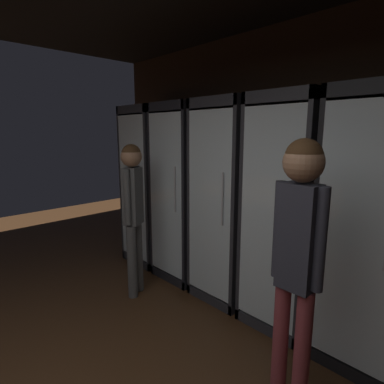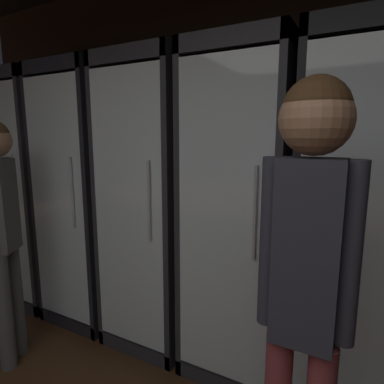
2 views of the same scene
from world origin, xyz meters
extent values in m
cube|color=black|center=(0.00, 3.03, 1.40)|extent=(6.00, 0.06, 2.80)
cube|color=#2B2B30|center=(-2.08, 2.96, 1.04)|extent=(0.63, 0.04, 2.09)
cube|color=#2B2B30|center=(-2.38, 2.64, 1.04)|extent=(0.04, 0.67, 2.09)
cube|color=#2B2B30|center=(-1.79, 2.64, 1.04)|extent=(0.04, 0.67, 2.09)
cube|color=#2B2B30|center=(-2.08, 2.64, 2.04)|extent=(0.63, 0.67, 0.10)
cube|color=#2B2B30|center=(-2.08, 2.64, 0.05)|extent=(0.63, 0.67, 0.10)
cube|color=white|center=(-2.08, 2.93, 1.04)|extent=(0.55, 0.02, 1.85)
cube|color=silver|center=(-2.08, 2.32, 1.04)|extent=(0.55, 0.02, 1.85)
cylinder|color=#B2B2B7|center=(-1.89, 2.29, 1.15)|extent=(0.02, 0.02, 0.50)
cube|color=silver|center=(-2.08, 2.64, 0.12)|extent=(0.53, 0.59, 0.02)
cylinder|color=gray|center=(-2.26, 2.60, 0.22)|extent=(0.07, 0.07, 0.18)
cylinder|color=gray|center=(-2.26, 2.60, 0.35)|extent=(0.03, 0.03, 0.08)
cylinder|color=beige|center=(-2.26, 2.60, 0.22)|extent=(0.07, 0.07, 0.05)
cylinder|color=#336B38|center=(-2.08, 2.68, 0.23)|extent=(0.06, 0.06, 0.19)
cylinder|color=#336B38|center=(-2.08, 2.68, 0.37)|extent=(0.02, 0.02, 0.10)
cylinder|color=beige|center=(-2.08, 2.68, 0.22)|extent=(0.07, 0.07, 0.06)
cylinder|color=#9EAD99|center=(-1.90, 2.62, 0.24)|extent=(0.07, 0.07, 0.22)
cylinder|color=#9EAD99|center=(-1.90, 2.62, 0.38)|extent=(0.03, 0.03, 0.07)
cylinder|color=white|center=(-1.90, 2.62, 0.22)|extent=(0.07, 0.07, 0.08)
cube|color=silver|center=(-2.08, 2.64, 0.58)|extent=(0.53, 0.59, 0.02)
cylinder|color=black|center=(-2.25, 2.69, 0.68)|extent=(0.07, 0.07, 0.19)
cylinder|color=black|center=(-2.25, 2.69, 0.81)|extent=(0.02, 0.02, 0.06)
cylinder|color=tan|center=(-2.25, 2.69, 0.68)|extent=(0.07, 0.07, 0.07)
cylinder|color=black|center=(-2.08, 2.67, 0.69)|extent=(0.06, 0.06, 0.20)
cylinder|color=black|center=(-2.08, 2.67, 0.82)|extent=(0.02, 0.02, 0.07)
cylinder|color=tan|center=(-2.08, 2.67, 0.68)|extent=(0.06, 0.06, 0.06)
cylinder|color=brown|center=(-1.90, 2.67, 0.69)|extent=(0.07, 0.07, 0.20)
cylinder|color=brown|center=(-1.90, 2.67, 0.83)|extent=(0.03, 0.03, 0.09)
cylinder|color=white|center=(-1.90, 2.67, 0.68)|extent=(0.07, 0.07, 0.07)
cube|color=silver|center=(-2.08, 2.64, 1.04)|extent=(0.53, 0.59, 0.02)
cylinder|color=brown|center=(-2.22, 2.65, 1.15)|extent=(0.07, 0.07, 0.21)
cylinder|color=brown|center=(-2.22, 2.65, 1.29)|extent=(0.02, 0.02, 0.06)
cylinder|color=#B2332D|center=(-2.22, 2.65, 1.13)|extent=(0.07, 0.07, 0.05)
cylinder|color=gray|center=(-1.95, 2.62, 1.14)|extent=(0.06, 0.06, 0.19)
cylinder|color=gray|center=(-1.95, 2.62, 1.27)|extent=(0.02, 0.02, 0.07)
cylinder|color=#B2332D|center=(-1.95, 2.62, 1.12)|extent=(0.07, 0.07, 0.05)
cube|color=silver|center=(-2.08, 2.64, 1.50)|extent=(0.53, 0.59, 0.02)
cylinder|color=#9EAD99|center=(-2.27, 2.65, 1.61)|extent=(0.07, 0.07, 0.21)
cylinder|color=#9EAD99|center=(-2.27, 2.65, 1.75)|extent=(0.02, 0.02, 0.06)
cylinder|color=white|center=(-2.27, 2.65, 1.61)|extent=(0.08, 0.08, 0.08)
cylinder|color=#194723|center=(-2.14, 2.64, 1.62)|extent=(0.06, 0.06, 0.23)
cylinder|color=#194723|center=(-2.14, 2.64, 1.78)|extent=(0.02, 0.02, 0.08)
cylinder|color=beige|center=(-2.14, 2.64, 1.61)|extent=(0.07, 0.07, 0.09)
cylinder|color=#9EAD99|center=(-2.02, 2.66, 1.60)|extent=(0.08, 0.08, 0.19)
cylinder|color=#9EAD99|center=(-2.02, 2.66, 1.74)|extent=(0.02, 0.02, 0.09)
cylinder|color=#B2332D|center=(-2.02, 2.66, 1.60)|extent=(0.08, 0.08, 0.06)
cylinder|color=#336B38|center=(-1.88, 2.60, 1.62)|extent=(0.07, 0.07, 0.23)
cylinder|color=#336B38|center=(-1.88, 2.60, 1.78)|extent=(0.02, 0.02, 0.08)
cylinder|color=#2D2D33|center=(-1.88, 2.60, 1.61)|extent=(0.07, 0.07, 0.08)
cube|color=black|center=(-1.41, 2.96, 1.04)|extent=(0.63, 0.04, 2.09)
cube|color=black|center=(-1.70, 2.64, 1.04)|extent=(0.04, 0.67, 2.09)
cube|color=black|center=(-1.11, 2.64, 1.04)|extent=(0.04, 0.67, 2.09)
cube|color=black|center=(-1.41, 2.64, 2.04)|extent=(0.63, 0.67, 0.10)
cube|color=black|center=(-1.41, 2.64, 0.05)|extent=(0.63, 0.67, 0.10)
cube|color=white|center=(-1.41, 2.93, 1.04)|extent=(0.55, 0.02, 1.85)
cube|color=silver|center=(-1.41, 2.32, 1.04)|extent=(0.55, 0.02, 1.85)
cylinder|color=#B2B2B7|center=(-1.22, 2.29, 1.15)|extent=(0.02, 0.02, 0.50)
cube|color=silver|center=(-1.41, 2.64, 0.12)|extent=(0.53, 0.59, 0.02)
cylinder|color=#336B38|center=(-1.60, 2.66, 0.24)|extent=(0.06, 0.06, 0.22)
cylinder|color=#336B38|center=(-1.60, 2.66, 0.38)|extent=(0.02, 0.02, 0.07)
cylinder|color=beige|center=(-1.60, 2.66, 0.24)|extent=(0.06, 0.06, 0.06)
cylinder|color=#194723|center=(-1.48, 2.62, 0.25)|extent=(0.06, 0.06, 0.23)
cylinder|color=#194723|center=(-1.48, 2.62, 0.41)|extent=(0.02, 0.02, 0.09)
cylinder|color=white|center=(-1.48, 2.62, 0.24)|extent=(0.06, 0.06, 0.08)
cylinder|color=black|center=(-1.35, 2.67, 0.23)|extent=(0.07, 0.07, 0.21)
cylinder|color=black|center=(-1.35, 2.67, 0.38)|extent=(0.03, 0.03, 0.07)
cylinder|color=tan|center=(-1.35, 2.67, 0.24)|extent=(0.08, 0.08, 0.07)
cylinder|color=#9EAD99|center=(-1.21, 2.69, 0.23)|extent=(0.07, 0.07, 0.20)
cylinder|color=#9EAD99|center=(-1.21, 2.69, 0.37)|extent=(0.03, 0.03, 0.07)
cylinder|color=#B2332D|center=(-1.21, 2.69, 0.23)|extent=(0.07, 0.07, 0.06)
cube|color=silver|center=(-1.41, 2.64, 0.58)|extent=(0.53, 0.59, 0.02)
cylinder|color=#336B38|center=(-1.60, 2.66, 0.70)|extent=(0.07, 0.07, 0.22)
cylinder|color=#336B38|center=(-1.60, 2.66, 0.86)|extent=(0.03, 0.03, 0.10)
cylinder|color=white|center=(-1.60, 2.66, 0.71)|extent=(0.07, 0.07, 0.06)
cylinder|color=#336B38|center=(-1.47, 2.68, 0.70)|extent=(0.07, 0.07, 0.23)
cylinder|color=#336B38|center=(-1.47, 2.68, 0.85)|extent=(0.03, 0.03, 0.06)
cylinder|color=white|center=(-1.47, 2.68, 0.70)|extent=(0.07, 0.07, 0.08)
cylinder|color=#9EAD99|center=(-1.35, 2.68, 0.69)|extent=(0.07, 0.07, 0.21)
cylinder|color=#9EAD99|center=(-1.35, 2.68, 0.83)|extent=(0.03, 0.03, 0.07)
cylinder|color=#B2332D|center=(-1.35, 2.68, 0.67)|extent=(0.08, 0.08, 0.08)
cylinder|color=brown|center=(-1.21, 2.63, 0.68)|extent=(0.08, 0.08, 0.19)
cylinder|color=brown|center=(-1.21, 2.63, 0.82)|extent=(0.02, 0.02, 0.08)
cylinder|color=beige|center=(-1.21, 2.63, 0.68)|extent=(0.08, 0.08, 0.06)
cube|color=silver|center=(-1.41, 2.64, 1.04)|extent=(0.53, 0.59, 0.02)
cylinder|color=gray|center=(-1.60, 2.62, 1.15)|extent=(0.07, 0.07, 0.21)
cylinder|color=gray|center=(-1.60, 2.62, 1.30)|extent=(0.02, 0.02, 0.08)
cylinder|color=tan|center=(-1.60, 2.62, 1.14)|extent=(0.08, 0.08, 0.08)
cylinder|color=#194723|center=(-1.48, 2.64, 1.17)|extent=(0.08, 0.08, 0.24)
cylinder|color=#194723|center=(-1.48, 2.64, 1.32)|extent=(0.03, 0.03, 0.08)
cylinder|color=beige|center=(-1.48, 2.64, 1.13)|extent=(0.08, 0.08, 0.07)
cylinder|color=black|center=(-1.33, 2.62, 1.15)|extent=(0.07, 0.07, 0.21)
cylinder|color=black|center=(-1.33, 2.62, 1.29)|extent=(0.03, 0.03, 0.06)
cylinder|color=tan|center=(-1.33, 2.62, 1.14)|extent=(0.07, 0.07, 0.06)
cylinder|color=black|center=(-1.20, 2.67, 1.16)|extent=(0.08, 0.08, 0.22)
cylinder|color=black|center=(-1.20, 2.67, 1.31)|extent=(0.03, 0.03, 0.08)
cylinder|color=#B2332D|center=(-1.20, 2.67, 1.14)|extent=(0.08, 0.08, 0.08)
cube|color=silver|center=(-1.41, 2.64, 1.50)|extent=(0.53, 0.59, 0.02)
cylinder|color=#194723|center=(-1.59, 2.68, 1.62)|extent=(0.06, 0.06, 0.23)
cylinder|color=#194723|center=(-1.59, 2.68, 1.77)|extent=(0.02, 0.02, 0.07)
cylinder|color=#B2332D|center=(-1.59, 2.68, 1.60)|extent=(0.07, 0.07, 0.08)
cylinder|color=gray|center=(-1.40, 2.64, 1.62)|extent=(0.06, 0.06, 0.22)
cylinder|color=gray|center=(-1.40, 2.64, 1.76)|extent=(0.02, 0.02, 0.06)
cylinder|color=white|center=(-1.40, 2.64, 1.60)|extent=(0.07, 0.07, 0.06)
cylinder|color=#336B38|center=(-1.23, 2.61, 1.61)|extent=(0.07, 0.07, 0.20)
cylinder|color=#336B38|center=(-1.23, 2.61, 1.75)|extent=(0.02, 0.02, 0.07)
cylinder|color=#B2332D|center=(-1.23, 2.61, 1.59)|extent=(0.07, 0.07, 0.06)
cube|color=#2B2B30|center=(-0.73, 2.96, 1.04)|extent=(0.63, 0.04, 2.09)
cube|color=#2B2B30|center=(-1.03, 2.64, 1.04)|extent=(0.04, 0.67, 2.09)
cube|color=#2B2B30|center=(-0.44, 2.64, 1.04)|extent=(0.04, 0.67, 2.09)
cube|color=#2B2B30|center=(-0.73, 2.64, 2.04)|extent=(0.63, 0.67, 0.10)
cube|color=#2B2B30|center=(-0.73, 2.64, 0.05)|extent=(0.63, 0.67, 0.10)
cube|color=white|center=(-0.73, 2.93, 1.04)|extent=(0.55, 0.02, 1.85)
cube|color=silver|center=(-0.73, 2.32, 1.04)|extent=(0.55, 0.02, 1.85)
cylinder|color=#B2B2B7|center=(-0.54, 2.29, 1.15)|extent=(0.02, 0.02, 0.50)
cube|color=silver|center=(-0.73, 2.64, 0.12)|extent=(0.53, 0.59, 0.02)
cylinder|color=#9EAD99|center=(-0.92, 2.66, 0.24)|extent=(0.06, 0.06, 0.22)
cylinder|color=#9EAD99|center=(-0.92, 2.66, 0.39)|extent=(0.02, 0.02, 0.08)
cylinder|color=#2D2D33|center=(-0.92, 2.66, 0.23)|extent=(0.07, 0.07, 0.06)
cylinder|color=#336B38|center=(-0.73, 2.65, 0.23)|extent=(0.06, 0.06, 0.20)
cylinder|color=#336B38|center=(-0.73, 2.65, 0.38)|extent=(0.02, 0.02, 0.09)
cylinder|color=#B2332D|center=(-0.73, 2.65, 0.22)|extent=(0.07, 0.07, 0.08)
cylinder|color=black|center=(-0.55, 2.66, 0.24)|extent=(0.07, 0.07, 0.22)
cylinder|color=black|center=(-0.55, 2.66, 0.39)|extent=(0.03, 0.03, 0.08)
cylinder|color=#2D2D33|center=(-0.55, 2.66, 0.21)|extent=(0.07, 0.07, 0.06)
cube|color=silver|center=(-0.73, 2.64, 0.73)|extent=(0.53, 0.59, 0.02)
cylinder|color=#194723|center=(-0.94, 2.66, 0.86)|extent=(0.07, 0.07, 0.23)
cylinder|color=#194723|center=(-0.94, 2.66, 1.01)|extent=(0.03, 0.03, 0.08)
cylinder|color=#B2332D|center=(-0.94, 2.66, 0.84)|extent=(0.07, 0.07, 0.08)
cylinder|color=#194723|center=(-0.79, 2.63, 0.83)|extent=(0.07, 0.07, 0.18)
cylinder|color=#194723|center=(-0.79, 2.63, 0.96)|extent=(0.02, 0.02, 0.07)
cylinder|color=#B2332D|center=(-0.79, 2.63, 0.83)|extent=(0.07, 0.07, 0.06)
cylinder|color=#336B38|center=(-0.67, 2.65, 0.86)|extent=(0.06, 0.06, 0.23)
cylinder|color=#336B38|center=(-0.67, 2.65, 1.01)|extent=(0.02, 0.02, 0.09)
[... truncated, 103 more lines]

